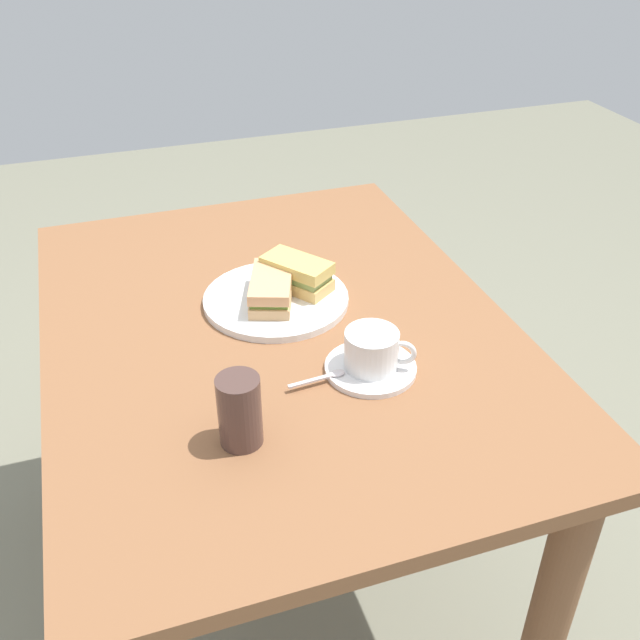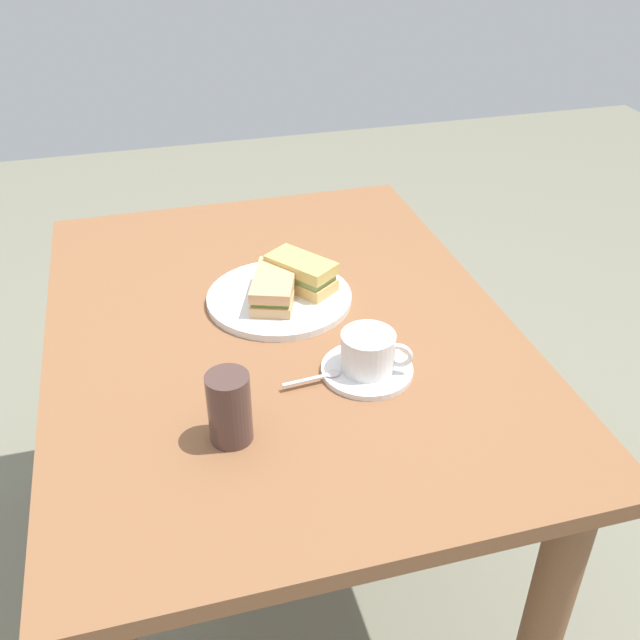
# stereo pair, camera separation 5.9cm
# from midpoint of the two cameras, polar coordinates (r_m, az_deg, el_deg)

# --- Properties ---
(ground_plane) EXTENTS (6.00, 6.00, 0.00)m
(ground_plane) POSITION_cam_midpoint_polar(r_m,az_deg,el_deg) (1.82, -1.52, -19.32)
(ground_plane) COLOR slate
(dining_table) EXTENTS (1.10, 0.83, 0.71)m
(dining_table) POSITION_cam_midpoint_polar(r_m,az_deg,el_deg) (1.40, -1.87, -4.85)
(dining_table) COLOR brown
(dining_table) RESTS_ON ground_plane
(sandwich_plate) EXTENTS (0.28, 0.28, 0.01)m
(sandwich_plate) POSITION_cam_midpoint_polar(r_m,az_deg,el_deg) (1.38, -2.00, 1.74)
(sandwich_plate) COLOR white
(sandwich_plate) RESTS_ON dining_table
(sandwich_front) EXTENTS (0.16, 0.12, 0.05)m
(sandwich_front) POSITION_cam_midpoint_polar(r_m,az_deg,el_deg) (1.35, -2.36, 2.61)
(sandwich_front) COLOR tan
(sandwich_front) RESTS_ON sandwich_plate
(sandwich_back) EXTENTS (0.15, 0.13, 0.06)m
(sandwich_back) POSITION_cam_midpoint_polar(r_m,az_deg,el_deg) (1.39, -0.27, 3.72)
(sandwich_back) COLOR tan
(sandwich_back) RESTS_ON sandwich_plate
(coffee_saucer) EXTENTS (0.15, 0.15, 0.01)m
(coffee_saucer) POSITION_cam_midpoint_polar(r_m,az_deg,el_deg) (1.20, 5.15, -3.95)
(coffee_saucer) COLOR white
(coffee_saucer) RESTS_ON dining_table
(coffee_cup) EXTENTS (0.09, 0.11, 0.07)m
(coffee_cup) POSITION_cam_midpoint_polar(r_m,az_deg,el_deg) (1.18, 5.33, -2.43)
(coffee_cup) COLOR white
(coffee_cup) RESTS_ON coffee_saucer
(spoon) EXTENTS (0.02, 0.10, 0.01)m
(spoon) POSITION_cam_midpoint_polar(r_m,az_deg,el_deg) (1.17, 1.61, -4.50)
(spoon) COLOR silver
(spoon) RESTS_ON coffee_saucer
(drinking_glass) EXTENTS (0.06, 0.06, 0.11)m
(drinking_glass) POSITION_cam_midpoint_polar(r_m,az_deg,el_deg) (1.05, -5.55, -6.95)
(drinking_glass) COLOR #4E3731
(drinking_glass) RESTS_ON dining_table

